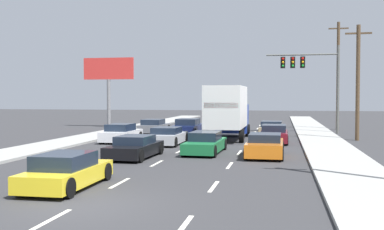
{
  "coord_description": "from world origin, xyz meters",
  "views": [
    {
      "loc": [
        5.67,
        -12.19,
        3.08
      ],
      "look_at": [
        -0.41,
        19.21,
        1.84
      ],
      "focal_mm": 43.27,
      "sensor_mm": 36.0,
      "label": 1
    }
  ],
  "objects_px": {
    "car_orange": "(265,146)",
    "traffic_signal_mast": "(305,69)",
    "car_tan": "(272,129)",
    "utility_pole_mid": "(358,81)",
    "car_green": "(205,143)",
    "utility_pole_far": "(338,75)",
    "roadside_billboard": "(109,76)",
    "car_black": "(135,147)",
    "car_silver": "(167,136)",
    "car_white": "(121,134)",
    "car_navy": "(188,127)",
    "car_yellow": "(66,172)",
    "box_truck": "(228,110)",
    "car_maroon": "(274,134)",
    "car_gray": "(154,127)"
  },
  "relations": [
    {
      "from": "car_maroon",
      "to": "car_silver",
      "type": "bearing_deg",
      "value": -158.9
    },
    {
      "from": "car_orange",
      "to": "utility_pole_mid",
      "type": "bearing_deg",
      "value": 59.11
    },
    {
      "from": "car_tan",
      "to": "car_orange",
      "type": "bearing_deg",
      "value": -90.3
    },
    {
      "from": "car_silver",
      "to": "roadside_billboard",
      "type": "height_order",
      "value": "roadside_billboard"
    },
    {
      "from": "car_maroon",
      "to": "utility_pole_mid",
      "type": "height_order",
      "value": "utility_pole_mid"
    },
    {
      "from": "box_truck",
      "to": "utility_pole_mid",
      "type": "xyz_separation_m",
      "value": [
        9.1,
        1.17,
        2.08
      ]
    },
    {
      "from": "car_orange",
      "to": "utility_pole_far",
      "type": "bearing_deg",
      "value": 74.05
    },
    {
      "from": "car_silver",
      "to": "traffic_signal_mast",
      "type": "bearing_deg",
      "value": 51.41
    },
    {
      "from": "car_black",
      "to": "car_orange",
      "type": "relative_size",
      "value": 1.03
    },
    {
      "from": "car_white",
      "to": "car_green",
      "type": "xyz_separation_m",
      "value": [
        6.66,
        -5.02,
        -0.04
      ]
    },
    {
      "from": "car_orange",
      "to": "roadside_billboard",
      "type": "relative_size",
      "value": 0.61
    },
    {
      "from": "car_black",
      "to": "car_yellow",
      "type": "relative_size",
      "value": 1.05
    },
    {
      "from": "car_black",
      "to": "car_green",
      "type": "bearing_deg",
      "value": 39.41
    },
    {
      "from": "car_tan",
      "to": "car_maroon",
      "type": "relative_size",
      "value": 1.01
    },
    {
      "from": "car_gray",
      "to": "car_white",
      "type": "distance_m",
      "value": 8.05
    },
    {
      "from": "car_navy",
      "to": "car_silver",
      "type": "xyz_separation_m",
      "value": [
        0.25,
        -7.97,
        -0.08
      ]
    },
    {
      "from": "car_navy",
      "to": "car_black",
      "type": "xyz_separation_m",
      "value": [
        0.2,
        -14.58,
        -0.08
      ]
    },
    {
      "from": "utility_pole_mid",
      "to": "utility_pole_far",
      "type": "height_order",
      "value": "utility_pole_far"
    },
    {
      "from": "car_silver",
      "to": "car_orange",
      "type": "xyz_separation_m",
      "value": [
        6.43,
        -4.89,
        0.03
      ]
    },
    {
      "from": "car_silver",
      "to": "traffic_signal_mast",
      "type": "height_order",
      "value": "traffic_signal_mast"
    },
    {
      "from": "car_maroon",
      "to": "roadside_billboard",
      "type": "xyz_separation_m",
      "value": [
        -16.83,
        13.04,
        4.66
      ]
    },
    {
      "from": "traffic_signal_mast",
      "to": "car_green",
      "type": "bearing_deg",
      "value": -111.4
    },
    {
      "from": "car_navy",
      "to": "car_orange",
      "type": "bearing_deg",
      "value": -62.54
    },
    {
      "from": "car_gray",
      "to": "car_navy",
      "type": "height_order",
      "value": "car_navy"
    },
    {
      "from": "car_silver",
      "to": "car_green",
      "type": "xyz_separation_m",
      "value": [
        3.14,
        -3.99,
        0.0
      ]
    },
    {
      "from": "utility_pole_far",
      "to": "car_white",
      "type": "bearing_deg",
      "value": -136.6
    },
    {
      "from": "car_silver",
      "to": "car_orange",
      "type": "bearing_deg",
      "value": -37.24
    },
    {
      "from": "car_yellow",
      "to": "roadside_billboard",
      "type": "height_order",
      "value": "roadside_billboard"
    },
    {
      "from": "car_yellow",
      "to": "box_truck",
      "type": "distance_m",
      "value": 19.08
    },
    {
      "from": "traffic_signal_mast",
      "to": "utility_pole_far",
      "type": "xyz_separation_m",
      "value": [
        3.19,
        4.53,
        -0.32
      ]
    },
    {
      "from": "car_gray",
      "to": "car_maroon",
      "type": "height_order",
      "value": "car_maroon"
    },
    {
      "from": "car_tan",
      "to": "utility_pole_mid",
      "type": "distance_m",
      "value": 7.8
    },
    {
      "from": "car_black",
      "to": "utility_pole_mid",
      "type": "relative_size",
      "value": 0.54
    },
    {
      "from": "utility_pole_far",
      "to": "roadside_billboard",
      "type": "height_order",
      "value": "utility_pole_far"
    },
    {
      "from": "car_silver",
      "to": "utility_pole_mid",
      "type": "xyz_separation_m",
      "value": [
        12.55,
        5.35,
        3.69
      ]
    },
    {
      "from": "car_silver",
      "to": "car_maroon",
      "type": "distance_m",
      "value": 7.25
    },
    {
      "from": "car_white",
      "to": "car_black",
      "type": "height_order",
      "value": "car_white"
    },
    {
      "from": "car_orange",
      "to": "traffic_signal_mast",
      "type": "xyz_separation_m",
      "value": [
        2.82,
        16.47,
        4.94
      ]
    },
    {
      "from": "car_silver",
      "to": "traffic_signal_mast",
      "type": "distance_m",
      "value": 15.63
    },
    {
      "from": "car_white",
      "to": "traffic_signal_mast",
      "type": "bearing_deg",
      "value": 39.57
    },
    {
      "from": "car_navy",
      "to": "car_silver",
      "type": "relative_size",
      "value": 1.05
    },
    {
      "from": "car_yellow",
      "to": "car_maroon",
      "type": "bearing_deg",
      "value": 68.74
    },
    {
      "from": "car_gray",
      "to": "car_black",
      "type": "bearing_deg",
      "value": -77.76
    },
    {
      "from": "car_white",
      "to": "box_truck",
      "type": "relative_size",
      "value": 0.53
    },
    {
      "from": "utility_pole_far",
      "to": "car_black",
      "type": "bearing_deg",
      "value": -118.78
    },
    {
      "from": "car_navy",
      "to": "car_green",
      "type": "xyz_separation_m",
      "value": [
        3.39,
        -11.95,
        -0.07
      ]
    },
    {
      "from": "car_black",
      "to": "utility_pole_far",
      "type": "height_order",
      "value": "utility_pole_far"
    },
    {
      "from": "car_green",
      "to": "car_tan",
      "type": "bearing_deg",
      "value": 75.08
    },
    {
      "from": "car_green",
      "to": "car_tan",
      "type": "relative_size",
      "value": 1.08
    },
    {
      "from": "car_yellow",
      "to": "car_green",
      "type": "height_order",
      "value": "car_yellow"
    }
  ]
}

